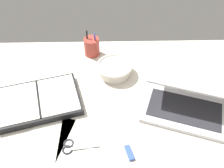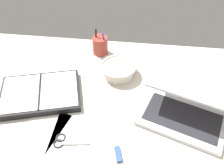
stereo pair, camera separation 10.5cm
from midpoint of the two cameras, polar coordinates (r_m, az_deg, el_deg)
desk_top at (r=104.48cm, az=1.91°, el=-6.71°), size 140.00×100.00×2.00cm
laptop at (r=104.65cm, az=19.41°, el=-4.99°), size 41.34×39.82×14.10cm
bowl at (r=117.46cm, az=4.08°, el=3.29°), size 17.16×17.16×5.76cm
pen_cup at (r=129.64cm, az=-0.40°, el=8.78°), size 7.87×7.87×13.65cm
planner at (r=111.14cm, az=-13.49°, el=-2.25°), size 38.83×31.84×3.39cm
scissors at (r=95.61cm, az=-7.84°, el=-13.04°), size 13.52×6.57×0.80cm
paper_sheet_front at (r=98.00cm, az=-4.97°, el=-10.80°), size 18.50×26.81×0.16cm
paper_sheet_beside_planner at (r=99.63cm, az=-13.47°, el=-11.10°), size 21.46×28.20×0.16cm
usb_drive at (r=92.27cm, az=4.75°, el=-15.76°), size 3.55×7.36×1.00cm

